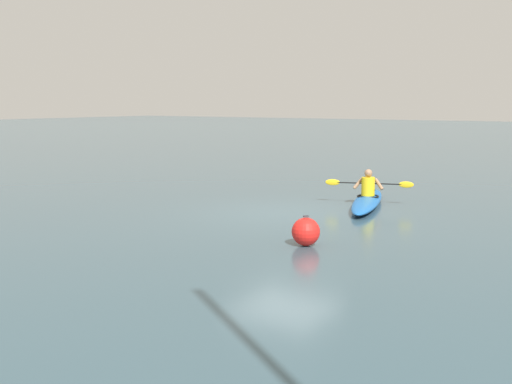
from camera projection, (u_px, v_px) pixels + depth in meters
name	position (u px, v px, depth m)	size (l,w,h in m)	color
ground_plane	(286.00, 213.00, 16.25)	(160.00, 160.00, 0.00)	#334C56
kayak	(367.00, 201.00, 17.36)	(2.06, 4.46, 0.26)	#1959A5
kayaker	(368.00, 185.00, 17.44)	(2.26, 0.80, 0.71)	yellow
mooring_buoy_white_far	(306.00, 232.00, 12.54)	(0.55, 0.55, 0.59)	red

